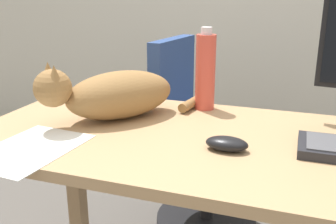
% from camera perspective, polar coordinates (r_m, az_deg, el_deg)
% --- Properties ---
extents(desk, '(1.55, 0.65, 0.71)m').
position_cam_1_polar(desk, '(1.11, 10.42, -9.18)').
color(desk, tan).
rests_on(desk, ground_plane).
extents(office_chair, '(0.48, 0.48, 0.90)m').
position_cam_1_polar(office_chair, '(1.82, 4.47, -5.71)').
color(office_chair, black).
rests_on(office_chair, ground_plane).
extents(cat, '(0.41, 0.49, 0.20)m').
position_cam_1_polar(cat, '(1.22, -7.99, 2.69)').
color(cat, olive).
rests_on(cat, desk).
extents(computer_mouse, '(0.11, 0.06, 0.04)m').
position_cam_1_polar(computer_mouse, '(1.00, 8.71, -4.66)').
color(computer_mouse, black).
rests_on(computer_mouse, desk).
extents(paper_sheet, '(0.23, 0.31, 0.00)m').
position_cam_1_polar(paper_sheet, '(1.06, -19.84, -5.16)').
color(paper_sheet, white).
rests_on(paper_sheet, desk).
extents(water_bottle, '(0.07, 0.07, 0.28)m').
position_cam_1_polar(water_bottle, '(1.31, 5.56, 6.01)').
color(water_bottle, '#D84C3D').
rests_on(water_bottle, desk).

